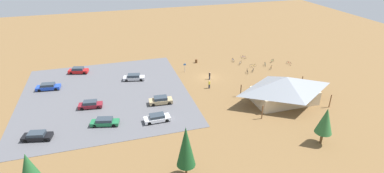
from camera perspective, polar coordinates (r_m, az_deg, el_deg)
The scene contains 28 objects.
ground at distance 69.50m, azimuth 3.06°, elevation 1.72°, with size 160.00×160.00×0.00m, color brown.
parking_lot_asphalt at distance 64.28m, azimuth -16.03°, elevation -1.44°, with size 33.02×34.71×0.05m, color #56565B.
bike_pavilion at distance 60.48m, azimuth 17.19°, elevation -0.22°, with size 14.61×9.27×5.29m.
trash_bin at distance 77.70m, azimuth 0.80°, elevation 4.81°, with size 0.60×0.60×0.90m, color brown.
lot_sign at distance 71.86m, azimuth -1.39°, elevation 3.81°, with size 0.56×0.08×2.20m.
pine_midwest at distance 41.19m, azimuth -28.38°, elevation -13.66°, with size 2.87×2.87×6.71m.
pine_west at distance 39.20m, azimuth -1.15°, elevation -11.26°, with size 2.50×2.50×7.79m.
pine_mideast at distance 49.80m, azimuth 23.88°, elevation -5.96°, with size 2.57×2.57×6.20m.
bicycle_blue_by_bin at distance 79.21m, azimuth 7.78°, elevation 4.93°, with size 0.48×1.65×0.85m.
bicycle_yellow_near_porch at distance 76.52m, azimuth 11.43°, elevation 3.89°, with size 1.76×0.48×0.83m.
bicycle_white_edge_south at distance 73.85m, azimuth 11.43°, elevation 3.04°, with size 1.07×1.30×0.85m.
bicycle_red_near_sign at distance 80.48m, azimuth 17.86°, elevation 4.22°, with size 0.48×1.76×0.83m.
bicycle_orange_lone_east at distance 76.21m, azimuth 14.66°, elevation 3.44°, with size 1.21×1.27×0.84m.
bicycle_silver_trailside at distance 77.64m, azimuth 9.10°, elevation 4.41°, with size 1.23×1.36×0.84m.
bicycle_teal_yard_right at distance 77.99m, azimuth 13.64°, elevation 4.08°, with size 0.75×1.65×0.84m.
bicycle_green_back_row at distance 80.83m, azimuth 14.93°, elevation 4.71°, with size 1.49×0.88×0.87m.
bicycle_purple_yard_center at distance 81.90m, azimuth 9.68°, elevation 5.50°, with size 1.01×1.38×0.78m.
bicycle_black_yard_front at distance 72.81m, azimuth 10.40°, elevation 2.81°, with size 0.62×1.72×0.90m.
car_blue_second_row at distance 70.20m, azimuth -25.51°, elevation -0.03°, with size 4.95×2.36×1.40m.
car_maroon_mid_lot at distance 59.73m, azimuth -18.63°, elevation -3.24°, with size 4.49×2.22×1.42m.
car_black_aisle_side at distance 54.05m, azimuth -27.21°, elevation -8.29°, with size 4.75×2.69×1.30m.
car_silver_back_corner at distance 68.98m, azimuth -10.91°, elevation 1.73°, with size 4.97×2.77×1.39m.
car_green_by_curb at distance 53.67m, azimuth -16.14°, elevation -6.41°, with size 4.99×2.76×1.32m.
car_tan_end_stall at distance 58.32m, azimuth -5.94°, elevation -2.59°, with size 4.56×2.12×1.48m.
car_red_far_end at distance 76.10m, azimuth -20.68°, elevation 2.86°, with size 4.71×2.75×1.49m.
car_white_front_row at distance 52.95m, azimuth -6.61°, elevation -5.91°, with size 4.55×1.93×1.34m.
visitor_near_lot at distance 68.23m, azimuth 3.34°, elevation 2.07°, with size 0.38×0.40×1.74m.
visitor_by_pavilion at distance 64.09m, azimuth 3.28°, elevation 0.44°, with size 0.36×0.36×1.79m.
Camera 1 is at (21.67, 59.52, 28.59)m, focal length 28.25 mm.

